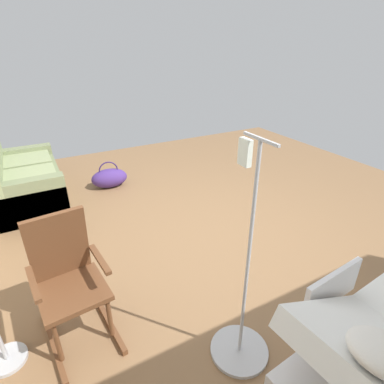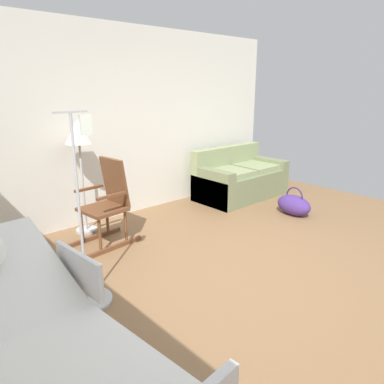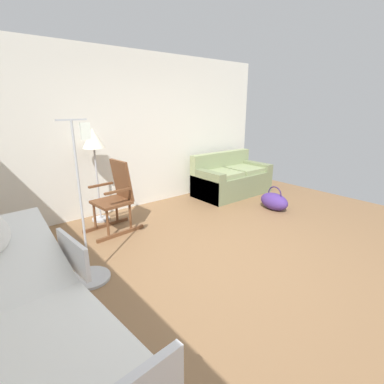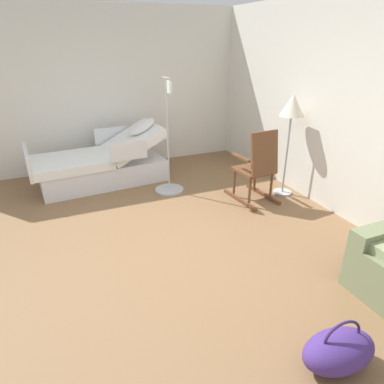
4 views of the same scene
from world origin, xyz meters
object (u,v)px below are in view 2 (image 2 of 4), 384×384
(hospital_bed, at_px, (33,371))
(floor_lamp, at_px, (79,140))
(iv_pole, at_px, (86,277))
(duffel_bag, at_px, (294,205))
(rocking_chair, at_px, (108,204))
(couch, at_px, (240,180))

(hospital_bed, distance_m, floor_lamp, 3.02)
(hospital_bed, bearing_deg, iv_pole, 49.16)
(duffel_bag, bearing_deg, rocking_chair, 159.45)
(couch, xyz_separation_m, iv_pole, (-3.49, -1.24, -0.06))
(hospital_bed, distance_m, couch, 4.74)
(rocking_chair, distance_m, floor_lamp, 0.90)
(rocking_chair, distance_m, duffel_bag, 2.77)
(hospital_bed, height_order, duffel_bag, hospital_bed)
(couch, distance_m, rocking_chair, 2.69)
(hospital_bed, height_order, floor_lamp, floor_lamp)
(couch, bearing_deg, duffel_bag, -95.22)
(floor_lamp, bearing_deg, iv_pole, -115.84)
(duffel_bag, bearing_deg, couch, 84.78)
(hospital_bed, height_order, iv_pole, iv_pole)
(rocking_chair, bearing_deg, hospital_bed, -129.35)
(rocking_chair, height_order, iv_pole, iv_pole)
(rocking_chair, height_order, floor_lamp, floor_lamp)
(hospital_bed, relative_size, duffel_bag, 3.69)
(iv_pole, bearing_deg, hospital_bed, -130.84)
(rocking_chair, bearing_deg, duffel_bag, -20.55)
(couch, relative_size, iv_pole, 0.95)
(rocking_chair, height_order, duffel_bag, rocking_chair)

